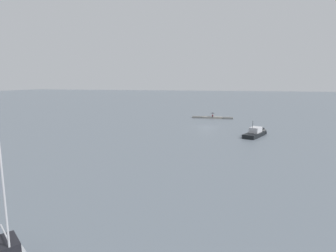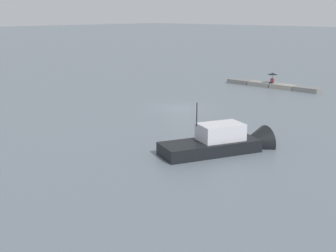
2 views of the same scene
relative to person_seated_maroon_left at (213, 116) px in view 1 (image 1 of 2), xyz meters
The scene contains 5 objects.
ground_plane 16.41m from the person_seated_maroon_left, 89.94° to the left, with size 500.00×500.00×0.00m, color slate.
seawall_pier 0.52m from the person_seated_maroon_left, 73.78° to the right, with size 11.89×1.51×0.52m.
person_seated_maroon_left is the anchor object (origin of this frame).
umbrella_open_black 0.85m from the person_seated_maroon_left, 86.87° to the right, with size 1.15×1.15×1.26m.
motorboat_black_near 26.68m from the person_seated_maroon_left, 114.00° to the left, with size 5.08×7.71×4.17m.
Camera 1 is at (-6.87, 65.39, 10.94)m, focal length 29.59 mm.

